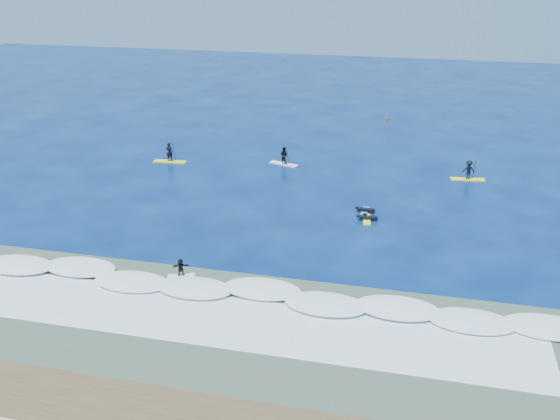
% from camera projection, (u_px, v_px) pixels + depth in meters
% --- Properties ---
extents(ground, '(160.00, 160.00, 0.00)m').
position_uv_depth(ground, '(282.00, 227.00, 45.94)').
color(ground, '#031647').
rests_on(ground, ground).
extents(shallow_water, '(90.00, 13.00, 0.01)m').
position_uv_depth(shallow_water, '(222.00, 331.00, 33.38)').
color(shallow_water, '#3D5444').
rests_on(shallow_water, ground).
extents(breaking_wave, '(40.00, 6.00, 0.30)m').
position_uv_depth(breaking_wave, '(243.00, 294.00, 36.97)').
color(breaking_wave, white).
rests_on(breaking_wave, ground).
extents(whitewater, '(34.00, 5.00, 0.02)m').
position_uv_depth(whitewater, '(228.00, 321.00, 34.28)').
color(whitewater, silver).
rests_on(whitewater, ground).
extents(sup_paddler_left, '(3.24, 1.03, 2.24)m').
position_uv_depth(sup_paddler_left, '(170.00, 155.00, 59.55)').
color(sup_paddler_left, yellow).
rests_on(sup_paddler_left, ground).
extents(sup_paddler_center, '(2.93, 1.56, 2.00)m').
position_uv_depth(sup_paddler_center, '(284.00, 157.00, 58.87)').
color(sup_paddler_center, white).
rests_on(sup_paddler_center, ground).
extents(sup_paddler_right, '(3.03, 1.09, 2.08)m').
position_uv_depth(sup_paddler_right, '(468.00, 171.00, 54.91)').
color(sup_paddler_right, yellow).
rests_on(sup_paddler_right, ground).
extents(prone_paddler_near, '(1.61, 2.06, 0.42)m').
position_uv_depth(prone_paddler_near, '(367.00, 218.00, 46.99)').
color(prone_paddler_near, '#FCFC1B').
rests_on(prone_paddler_near, ground).
extents(prone_paddler_far, '(1.55, 1.97, 0.41)m').
position_uv_depth(prone_paddler_far, '(365.00, 210.00, 48.43)').
color(prone_paddler_far, blue).
rests_on(prone_paddler_far, ground).
extents(wave_surfer, '(1.74, 1.03, 1.22)m').
position_uv_depth(wave_surfer, '(181.00, 269.00, 38.43)').
color(wave_surfer, white).
rests_on(wave_surfer, breaking_wave).
extents(marker_buoy, '(0.25, 0.25, 0.60)m').
position_uv_depth(marker_buoy, '(387.00, 119.00, 73.82)').
color(marker_buoy, '#D04412').
rests_on(marker_buoy, ground).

